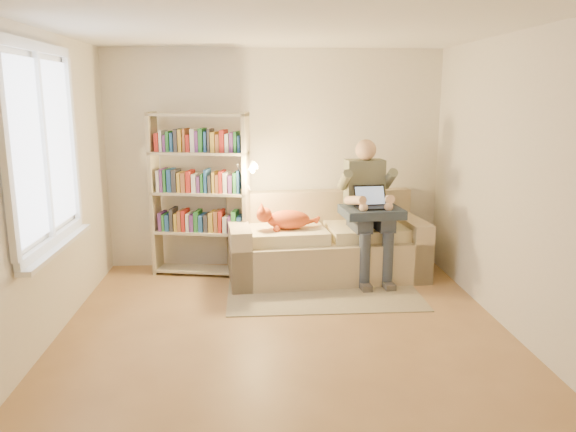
{
  "coord_description": "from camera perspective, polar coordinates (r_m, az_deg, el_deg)",
  "views": [
    {
      "loc": [
        -0.27,
        -4.5,
        2.07
      ],
      "look_at": [
        0.08,
        1.0,
        0.87
      ],
      "focal_mm": 35.0,
      "sensor_mm": 36.0,
      "label": 1
    }
  ],
  "objects": [
    {
      "name": "floor",
      "position": [
        4.96,
        -0.2,
        -12.43
      ],
      "size": [
        4.5,
        4.5,
        0.0
      ],
      "primitive_type": "plane",
      "color": "olive",
      "rests_on": "ground"
    },
    {
      "name": "ceiling",
      "position": [
        4.54,
        -0.23,
        18.95
      ],
      "size": [
        4.0,
        4.5,
        0.02
      ],
      "primitive_type": "cube",
      "color": "white",
      "rests_on": "wall_back"
    },
    {
      "name": "wall_left",
      "position": [
        4.88,
        -24.38,
        2.06
      ],
      "size": [
        0.02,
        4.5,
        2.6
      ],
      "primitive_type": "cube",
      "color": "silver",
      "rests_on": "floor"
    },
    {
      "name": "wall_right",
      "position": [
        5.1,
        22.86,
        2.59
      ],
      "size": [
        0.02,
        4.5,
        2.6
      ],
      "primitive_type": "cube",
      "color": "silver",
      "rests_on": "floor"
    },
    {
      "name": "wall_back",
      "position": [
        6.8,
        -1.37,
        5.74
      ],
      "size": [
        4.0,
        0.02,
        2.6
      ],
      "primitive_type": "cube",
      "color": "silver",
      "rests_on": "floor"
    },
    {
      "name": "wall_front",
      "position": [
        2.39,
        3.08,
        -6.59
      ],
      "size": [
        4.0,
        0.02,
        2.6
      ],
      "primitive_type": "cube",
      "color": "silver",
      "rests_on": "floor"
    },
    {
      "name": "window",
      "position": [
        5.04,
        -23.1,
        3.32
      ],
      "size": [
        0.12,
        1.52,
        1.69
      ],
      "color": "white",
      "rests_on": "wall_left"
    },
    {
      "name": "sofa",
      "position": [
        6.53,
        3.76,
        -3.1
      ],
      "size": [
        2.3,
        1.2,
        0.94
      ],
      "rotation": [
        0.0,
        0.0,
        0.09
      ],
      "color": "tan",
      "rests_on": "floor"
    },
    {
      "name": "person",
      "position": [
        6.37,
        8.1,
        1.46
      ],
      "size": [
        0.49,
        0.72,
        1.58
      ],
      "rotation": [
        0.0,
        0.0,
        0.09
      ],
      "color": "#6C705A",
      "rests_on": "sofa"
    },
    {
      "name": "cat",
      "position": [
        6.21,
        -0.75,
        -0.34
      ],
      "size": [
        0.72,
        0.3,
        0.27
      ],
      "rotation": [
        0.0,
        0.0,
        0.09
      ],
      "color": "orange",
      "rests_on": "sofa"
    },
    {
      "name": "blanket",
      "position": [
        6.25,
        8.78,
        0.42
      ],
      "size": [
        0.69,
        0.58,
        0.1
      ],
      "primitive_type": "cube",
      "rotation": [
        0.0,
        0.0,
        0.09
      ],
      "color": "#253142",
      "rests_on": "person"
    },
    {
      "name": "laptop",
      "position": [
        6.24,
        8.78,
        1.42
      ],
      "size": [
        0.38,
        0.35,
        0.29
      ],
      "rotation": [
        0.0,
        0.0,
        0.09
      ],
      "color": "black",
      "rests_on": "blanket"
    },
    {
      "name": "bookshelf",
      "position": [
        6.49,
        -8.91,
        2.97
      ],
      "size": [
        1.24,
        0.56,
        1.88
      ],
      "rotation": [
        0.0,
        0.0,
        -0.19
      ],
      "color": "#BCB08E",
      "rests_on": "floor"
    },
    {
      "name": "rug",
      "position": [
        6.03,
        3.61,
        -7.79
      ],
      "size": [
        2.03,
        1.2,
        0.01
      ],
      "primitive_type": "cube",
      "rotation": [
        0.0,
        0.0,
        0.0
      ],
      "color": "#9D8F72",
      "rests_on": "floor"
    }
  ]
}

